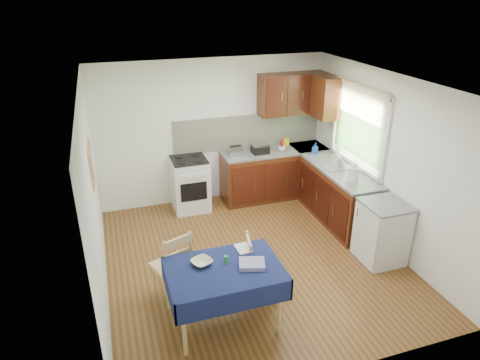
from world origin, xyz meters
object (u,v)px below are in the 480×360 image
object	(u,v)px
dining_table	(224,276)
chair_far	(174,264)
toaster	(236,151)
sandwich_press	(260,148)
dish_rack	(337,166)
chair_near	(258,266)
kettle	(353,172)

from	to	relation	value
dining_table	chair_far	size ratio (longest dim) A/B	1.32
toaster	sandwich_press	distance (m)	0.44
chair_far	dish_rack	bearing A→B (deg)	-177.48
toaster	chair_near	bearing A→B (deg)	-114.69
toaster	sandwich_press	bearing A→B (deg)	-16.55
dining_table	toaster	world-z (taller)	toaster
chair_far	kettle	bearing A→B (deg)	173.39
toaster	kettle	size ratio (longest dim) A/B	0.79
toaster	dish_rack	xyz separation A→B (m)	(1.38, -1.03, -0.06)
chair_near	sandwich_press	world-z (taller)	sandwich_press
chair_near	kettle	size ratio (longest dim) A/B	2.95
chair_near	toaster	size ratio (longest dim) A/B	3.72
dish_rack	dining_table	bearing A→B (deg)	-144.71
sandwich_press	chair_near	bearing A→B (deg)	-106.69
toaster	kettle	bearing A→B (deg)	-62.31
chair_far	sandwich_press	size ratio (longest dim) A/B	3.43
chair_near	sandwich_press	distance (m)	2.74
chair_near	dish_rack	xyz separation A→B (m)	(1.90, 1.52, 0.47)
dish_rack	chair_far	bearing A→B (deg)	-158.78
kettle	chair_far	bearing A→B (deg)	-166.05
chair_far	sandwich_press	xyz separation A→B (m)	(1.93, 2.23, 0.48)
chair_near	dining_table	bearing A→B (deg)	131.75
dining_table	toaster	xyz separation A→B (m)	(1.04, 2.86, 0.33)
dining_table	dish_rack	bearing A→B (deg)	50.76
dining_table	chair_near	distance (m)	0.63
chair_far	chair_near	size ratio (longest dim) A/B	1.10
dining_table	kettle	world-z (taller)	kettle
chair_far	kettle	distance (m)	2.97
dining_table	sandwich_press	distance (m)	3.21
chair_near	dish_rack	bearing A→B (deg)	-41.00
dish_rack	kettle	xyz separation A→B (m)	(-0.04, -0.52, 0.11)
chair_far	chair_near	world-z (taller)	chair_far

